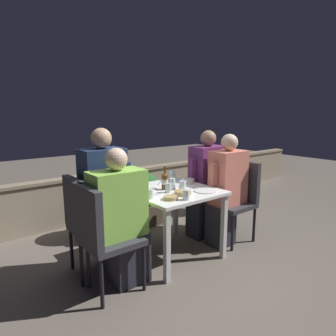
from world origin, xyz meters
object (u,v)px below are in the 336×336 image
at_px(chair_left_near, 99,230).
at_px(person_purple_stripe, 205,184).
at_px(person_green_blouse, 122,219).
at_px(beer_bottle, 165,181).
at_px(chair_left_far, 87,218).
at_px(chair_right_far, 217,188).
at_px(chair_right_near, 237,193).
at_px(potted_plant, 208,184).
at_px(person_navy_jumper, 107,200).
at_px(person_coral_top, 226,190).

bearing_deg(chair_left_near, person_purple_stripe, 12.23).
height_order(person_green_blouse, beer_bottle, person_green_blouse).
bearing_deg(chair_left_far, beer_bottle, -7.71).
distance_m(chair_right_far, beer_bottle, 0.96).
xyz_separation_m(chair_right_far, beer_bottle, (-0.92, -0.11, 0.25)).
height_order(chair_right_far, beer_bottle, beer_bottle).
height_order(chair_left_near, beer_bottle, beer_bottle).
distance_m(chair_right_near, potted_plant, 1.04).
relative_size(chair_right_near, beer_bottle, 3.84).
distance_m(person_navy_jumper, beer_bottle, 0.63).
distance_m(person_green_blouse, person_navy_jumper, 0.35).
distance_m(chair_right_near, chair_right_far, 0.32).
height_order(chair_left_near, chair_right_near, same).
relative_size(person_green_blouse, person_coral_top, 0.96).
distance_m(chair_left_near, person_coral_top, 1.58).
distance_m(chair_right_near, person_purple_stripe, 0.40).
bearing_deg(beer_bottle, person_green_blouse, -160.61).
distance_m(person_navy_jumper, person_purple_stripe, 1.33).
distance_m(person_green_blouse, potted_plant, 2.25).
height_order(chair_left_near, person_green_blouse, person_green_blouse).
bearing_deg(chair_left_near, chair_right_far, 10.84).
xyz_separation_m(person_navy_jumper, person_coral_top, (1.33, -0.32, -0.05)).
bearing_deg(potted_plant, person_coral_top, -125.95).
bearing_deg(beer_bottle, chair_left_far, 172.29).
distance_m(person_green_blouse, person_purple_stripe, 1.40).
bearing_deg(person_navy_jumper, chair_right_near, -11.71).
xyz_separation_m(person_navy_jumper, chair_right_far, (1.53, 0.00, -0.13)).
xyz_separation_m(chair_left_near, person_navy_jumper, (0.24, 0.34, 0.13)).
height_order(chair_left_far, chair_right_far, same).
relative_size(chair_left_far, person_coral_top, 0.74).
bearing_deg(potted_plant, chair_left_far, -164.64).
bearing_deg(potted_plant, chair_right_near, -116.63).
bearing_deg(chair_right_far, potted_plant, 52.08).
bearing_deg(person_purple_stripe, chair_right_near, -56.33).
relative_size(person_coral_top, beer_bottle, 5.20).
height_order(chair_left_near, person_coral_top, person_coral_top).
relative_size(chair_right_far, beer_bottle, 3.84).
distance_m(person_coral_top, beer_bottle, 0.77).
bearing_deg(beer_bottle, person_coral_top, -16.17).
height_order(chair_right_far, person_purple_stripe, person_purple_stripe).
xyz_separation_m(person_green_blouse, person_coral_top, (1.37, 0.02, 0.03)).
xyz_separation_m(person_coral_top, beer_bottle, (-0.72, 0.21, 0.17)).
xyz_separation_m(chair_left_near, chair_left_far, (0.04, 0.34, 0.00)).
bearing_deg(chair_left_far, person_navy_jumper, 0.00).
bearing_deg(chair_right_far, chair_right_near, -88.70).
bearing_deg(chair_left_near, chair_right_near, 0.63).
height_order(person_purple_stripe, potted_plant, person_purple_stripe).
distance_m(chair_left_far, person_purple_stripe, 1.53).
bearing_deg(person_navy_jumper, person_green_blouse, -95.70).
distance_m(chair_left_far, person_coral_top, 1.57).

